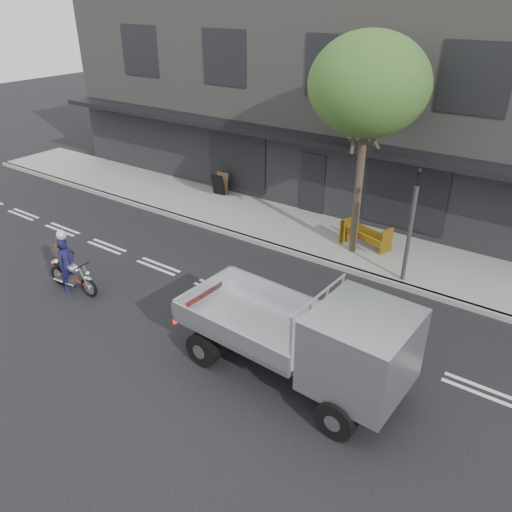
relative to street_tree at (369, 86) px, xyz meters
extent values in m
plane|color=black|center=(-2.20, -4.20, -5.28)|extent=(80.00, 80.00, 0.00)
cube|color=gray|center=(-2.20, 0.50, -5.20)|extent=(32.00, 3.20, 0.15)
cube|color=gray|center=(-2.20, -1.10, -5.20)|extent=(32.00, 0.20, 0.15)
cube|color=slate|center=(-2.20, 7.10, -1.28)|extent=(26.00, 10.00, 8.00)
cylinder|color=#382B21|center=(0.00, 0.00, -3.28)|extent=(0.24, 0.24, 4.00)
ellipsoid|color=#284D1C|center=(0.00, 0.00, 0.02)|extent=(3.40, 3.40, 2.89)
cylinder|color=#2D2D30|center=(2.00, -0.85, -3.78)|extent=(0.12, 0.12, 3.00)
imported|color=black|center=(2.00, -0.85, -2.03)|extent=(0.08, 0.10, 0.50)
torus|color=black|center=(-6.17, -6.61, -4.99)|extent=(0.61, 0.13, 0.60)
torus|color=black|center=(-4.93, -6.53, -4.99)|extent=(0.61, 0.13, 0.60)
cube|color=#2D2D30|center=(-5.60, -6.57, -4.89)|extent=(0.32, 0.23, 0.25)
ellipsoid|color=silver|center=(-5.45, -6.56, -4.53)|extent=(0.51, 0.31, 0.25)
cube|color=black|center=(-5.89, -6.59, -4.55)|extent=(0.49, 0.24, 0.08)
cylinder|color=black|center=(-5.09, -6.54, -4.36)|extent=(0.07, 0.54, 0.03)
imported|color=#141437|center=(-5.70, -6.57, -4.49)|extent=(0.42, 0.60, 1.58)
cylinder|color=black|center=(-0.46, -6.90, -4.87)|extent=(0.83, 0.34, 0.82)
cylinder|color=black|center=(-0.37, -5.08, -4.87)|extent=(0.83, 0.34, 0.82)
cylinder|color=black|center=(2.97, -7.07, -4.87)|extent=(0.83, 0.34, 0.82)
cylinder|color=black|center=(3.06, -5.25, -4.87)|extent=(0.83, 0.34, 0.82)
cube|color=#2D2D30|center=(1.30, -6.07, -4.69)|extent=(4.98, 1.32, 0.15)
cube|color=#A8A8AC|center=(2.96, -6.16, -3.83)|extent=(1.92, 2.02, 1.61)
cube|color=black|center=(2.96, -6.16, -3.37)|extent=(1.70, 1.90, 0.59)
cube|color=#BAB9BF|center=(0.39, -6.03, -4.29)|extent=(3.32, 2.25, 0.11)
camera|label=1|loc=(5.67, -13.60, 2.27)|focal=35.00mm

